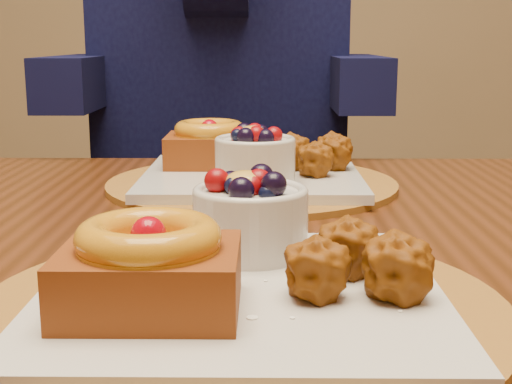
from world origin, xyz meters
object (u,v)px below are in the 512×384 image
dining_table (248,303)px  chair_far (185,235)px  place_setting_near (237,274)px  diner (221,3)px  place_setting_far (249,167)px

dining_table → chair_far: 0.91m
dining_table → chair_far: size_ratio=1.76×
chair_far → dining_table: bearing=-75.3°
place_setting_near → chair_far: bearing=98.4°
chair_far → diner: diner is taller
place_setting_near → diner: diner is taller
diner → place_setting_far: bearing=-73.8°
place_setting_far → diner: (-0.06, 0.49, 0.23)m
dining_table → chair_far: (-0.16, 0.88, -0.17)m
chair_far → diner: (0.10, -0.17, 0.51)m
dining_table → place_setting_far: 0.24m
dining_table → chair_far: bearing=100.6°
place_setting_near → place_setting_far: bearing=90.0°
place_setting_far → diner: size_ratio=0.40×
place_setting_far → diner: bearing=97.4°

